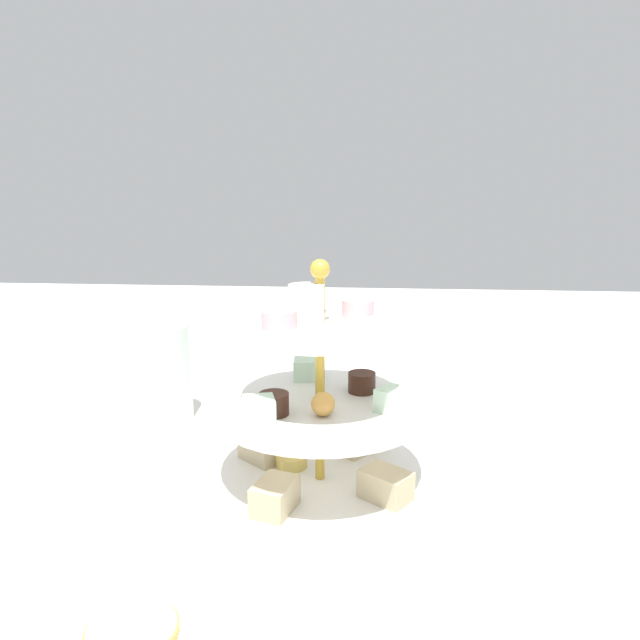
% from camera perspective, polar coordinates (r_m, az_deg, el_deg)
% --- Properties ---
extents(ground_plane, '(2.40, 2.40, 0.00)m').
position_cam_1_polar(ground_plane, '(0.69, -0.00, -15.15)').
color(ground_plane, silver).
extents(tiered_serving_stand, '(0.27, 0.27, 0.25)m').
position_cam_1_polar(tiered_serving_stand, '(0.66, -0.05, -9.60)').
color(tiered_serving_stand, white).
rests_on(tiered_serving_stand, ground_plane).
extents(water_glass_tall_right, '(0.07, 0.07, 0.13)m').
position_cam_1_polar(water_glass_tall_right, '(0.86, -14.07, -4.75)').
color(water_glass_tall_right, silver).
rests_on(water_glass_tall_right, ground_plane).
extents(butter_knife_left, '(0.16, 0.08, 0.00)m').
position_cam_1_polar(butter_knife_left, '(0.96, 10.84, -6.77)').
color(butter_knife_left, silver).
rests_on(butter_knife_left, ground_plane).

